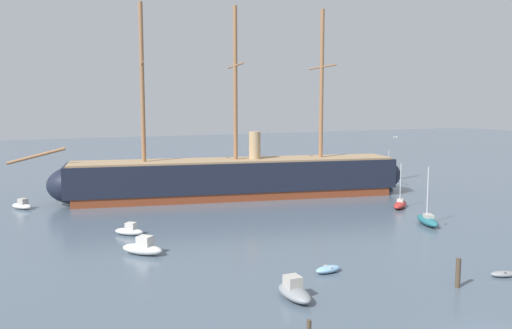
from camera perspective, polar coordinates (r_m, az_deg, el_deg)
The scene contains 13 objects.
tall_ship at distance 81.71m, azimuth -2.16°, elevation -1.39°, with size 58.92×17.08×28.59m.
motorboat_foreground_left at distance 41.14m, azimuth 4.07°, elevation -13.27°, with size 1.70×4.07×1.71m.
dinghy_foreground_right at distance 50.43m, azimuth 24.74°, elevation -10.50°, with size 2.33×1.61×0.51m.
dinghy_near_centre at distance 47.43m, azimuth 7.66°, elevation -10.95°, with size 2.66×1.43×0.60m.
motorboat_mid_left at distance 53.38m, azimuth -11.92°, elevation -8.64°, with size 4.28×4.36×1.81m.
sailboat_mid_right at distance 67.46m, azimuth 17.73°, elevation -5.63°, with size 3.35×5.53×6.92m.
motorboat_alongside_bow at distance 61.12m, azimuth -13.28°, elevation -6.84°, with size 3.46×3.26×1.41m.
sailboat_alongside_stern at distance 76.86m, azimuth 15.04°, elevation -4.09°, with size 4.61×4.11×6.21m.
motorboat_far_left at distance 80.15m, azimuth -23.56°, elevation -3.99°, with size 3.28×3.69×1.47m.
sailboat_far_right at distance 94.93m, azimuth 13.85°, elevation -2.01°, with size 3.36×5.03×6.34m.
dinghy_distant_centre at distance 89.58m, azimuth -6.55°, elevation -2.52°, with size 2.85×2.25×0.62m.
mooring_piling_nearest at distance 46.13m, azimuth 20.64°, elevation -10.71°, with size 0.39×0.39×2.35m, color #4C3D2D.
seagull_in_flight at distance 56.89m, azimuth 14.58°, elevation 2.81°, with size 0.89×0.92×0.13m.
Camera 1 is at (-26.61, -22.49, 14.67)m, focal length 37.72 mm.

